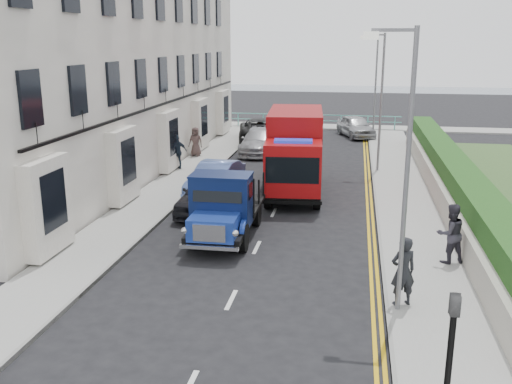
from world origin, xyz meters
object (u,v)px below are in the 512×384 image
at_px(lamp_near, 403,158).
at_px(parked_car_front, 209,193).
at_px(lamp_mid, 379,95).
at_px(pedestrian_east_near, 403,271).
at_px(lamp_far, 374,81).
at_px(red_lorry, 295,150).
at_px(bedford_lorry, 223,211).

height_order(lamp_near, parked_car_front, lamp_near).
bearing_deg(lamp_mid, pedestrian_east_near, -89.19).
relative_size(lamp_far, parked_car_front, 1.57).
relative_size(lamp_far, red_lorry, 1.00).
bearing_deg(lamp_near, red_lorry, 108.06).
bearing_deg(parked_car_front, red_lorry, 53.40).
distance_m(red_lorry, pedestrian_east_near, 11.90).
height_order(lamp_far, parked_car_front, lamp_far).
relative_size(bedford_lorry, red_lorry, 0.72).
xyz_separation_m(lamp_far, parked_car_front, (-6.78, -18.25, -3.24)).
xyz_separation_m(red_lorry, parked_car_front, (-3.04, -3.70, -1.15)).
bearing_deg(bedford_lorry, lamp_near, -39.77).
xyz_separation_m(lamp_near, lamp_mid, (0.00, 16.00, 0.00)).
xyz_separation_m(lamp_mid, red_lorry, (-3.73, -4.55, -2.09)).
bearing_deg(pedestrian_east_near, lamp_near, 27.65).
bearing_deg(bedford_lorry, red_lorry, 75.82).
height_order(lamp_mid, bedford_lorry, lamp_mid).
bearing_deg(red_lorry, pedestrian_east_near, -75.04).
bearing_deg(lamp_mid, lamp_near, -90.00).
height_order(lamp_far, red_lorry, lamp_far).
bearing_deg(red_lorry, lamp_far, 71.09).
bearing_deg(bedford_lorry, lamp_mid, 64.22).
relative_size(red_lorry, parked_car_front, 1.57).
bearing_deg(lamp_mid, parked_car_front, -129.42).
relative_size(lamp_near, bedford_lorry, 1.38).
distance_m(lamp_far, pedestrian_east_near, 25.91).
relative_size(lamp_mid, parked_car_front, 1.57).
distance_m(lamp_near, bedford_lorry, 7.55).
distance_m(lamp_mid, pedestrian_east_near, 16.01).
distance_m(bedford_lorry, red_lorry, 7.31).
bearing_deg(parked_car_front, lamp_mid, 53.46).
relative_size(red_lorry, pedestrian_east_near, 3.84).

